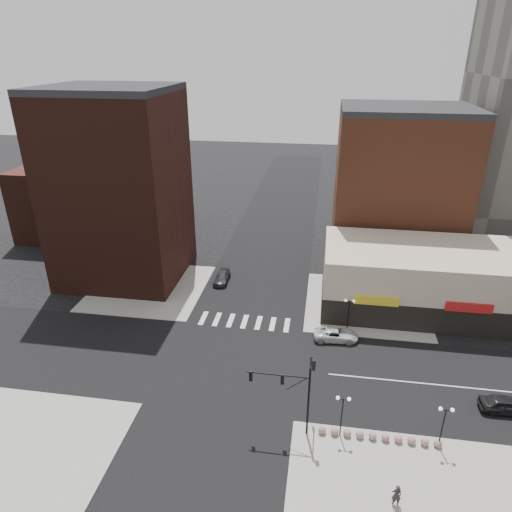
# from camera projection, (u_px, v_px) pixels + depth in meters

# --- Properties ---
(ground) EXTENTS (240.00, 240.00, 0.00)m
(ground) POSITION_uv_depth(u_px,v_px,m) (232.00, 365.00, 47.43)
(ground) COLOR black
(ground) RESTS_ON ground
(road_ew) EXTENTS (200.00, 14.00, 0.02)m
(road_ew) POSITION_uv_depth(u_px,v_px,m) (232.00, 364.00, 47.43)
(road_ew) COLOR black
(road_ew) RESTS_ON ground
(road_ns) EXTENTS (14.00, 200.00, 0.02)m
(road_ns) POSITION_uv_depth(u_px,v_px,m) (232.00, 364.00, 47.43)
(road_ns) COLOR black
(road_ns) RESTS_ON ground
(sidewalk_nw) EXTENTS (15.00, 15.00, 0.12)m
(sidewalk_nw) POSITION_uv_depth(u_px,v_px,m) (149.00, 288.00, 62.44)
(sidewalk_nw) COLOR gray
(sidewalk_nw) RESTS_ON ground
(sidewalk_ne) EXTENTS (15.00, 15.00, 0.12)m
(sidewalk_ne) POSITION_uv_depth(u_px,v_px,m) (365.00, 304.00, 58.40)
(sidewalk_ne) COLOR gray
(sidewalk_ne) RESTS_ON ground
(sidewalk_se) EXTENTS (18.00, 14.00, 0.12)m
(sidewalk_se) POSITION_uv_depth(u_px,v_px,m) (411.00, 508.00, 32.61)
(sidewalk_se) COLOR gray
(sidewalk_se) RESTS_ON ground
(sidewalk_sw) EXTENTS (15.00, 15.00, 0.12)m
(sidewalk_sw) POSITION_uv_depth(u_px,v_px,m) (17.00, 460.00, 36.41)
(sidewalk_sw) COLOR gray
(sidewalk_sw) RESTS_ON ground
(building_nw) EXTENTS (16.00, 15.00, 25.00)m
(building_nw) POSITION_uv_depth(u_px,v_px,m) (119.00, 190.00, 61.45)
(building_nw) COLOR #341710
(building_nw) RESTS_ON ground
(building_nw_low) EXTENTS (20.00, 18.00, 12.00)m
(building_nw_low) POSITION_uv_depth(u_px,v_px,m) (91.00, 198.00, 79.89)
(building_nw_low) COLOR #341710
(building_nw_low) RESTS_ON ground
(building_ne_midrise) EXTENTS (18.00, 15.00, 22.00)m
(building_ne_midrise) POSITION_uv_depth(u_px,v_px,m) (398.00, 190.00, 66.66)
(building_ne_midrise) COLOR brown
(building_ne_midrise) RESTS_ON ground
(building_ne_row) EXTENTS (24.20, 12.20, 8.00)m
(building_ne_row) POSITION_uv_depth(u_px,v_px,m) (421.00, 284.00, 56.59)
(building_ne_row) COLOR #BCAD95
(building_ne_row) RESTS_ON ground
(traffic_signal) EXTENTS (5.59, 3.09, 7.77)m
(traffic_signal) POSITION_uv_depth(u_px,v_px,m) (298.00, 384.00, 37.32)
(traffic_signal) COLOR black
(traffic_signal) RESTS_ON ground
(street_lamp_se_a) EXTENTS (1.22, 0.32, 4.16)m
(street_lamp_se_a) POSITION_uv_depth(u_px,v_px,m) (343.00, 406.00, 37.34)
(street_lamp_se_a) COLOR black
(street_lamp_se_a) RESTS_ON sidewalk_se
(street_lamp_se_b) EXTENTS (1.22, 0.32, 4.16)m
(street_lamp_se_b) POSITION_uv_depth(u_px,v_px,m) (445.00, 417.00, 36.23)
(street_lamp_se_b) COLOR black
(street_lamp_se_b) RESTS_ON sidewalk_se
(street_lamp_ne) EXTENTS (1.22, 0.32, 4.16)m
(street_lamp_ne) POSITION_uv_depth(u_px,v_px,m) (349.00, 307.00, 51.57)
(street_lamp_ne) COLOR black
(street_lamp_ne) RESTS_ON sidewalk_ne
(bollard_row) EXTENTS (10.12, 0.67, 0.67)m
(bollard_row) POSITION_uv_depth(u_px,v_px,m) (379.00, 437.00, 38.08)
(bollard_row) COLOR #86665C
(bollard_row) RESTS_ON sidewalk_se
(white_suv) EXTENTS (5.12, 2.65, 1.38)m
(white_suv) POSITION_uv_depth(u_px,v_px,m) (336.00, 334.00, 51.21)
(white_suv) COLOR silver
(white_suv) RESTS_ON ground
(dark_sedan_east) EXTENTS (4.65, 1.90, 1.58)m
(dark_sedan_east) POSITION_uv_depth(u_px,v_px,m) (506.00, 405.00, 41.01)
(dark_sedan_east) COLOR black
(dark_sedan_east) RESTS_ON ground
(dark_sedan_north) EXTENTS (1.90, 4.60, 1.33)m
(dark_sedan_north) POSITION_uv_depth(u_px,v_px,m) (222.00, 278.00, 63.84)
(dark_sedan_north) COLOR black
(dark_sedan_north) RESTS_ON ground
(pedestrian) EXTENTS (0.70, 0.48, 1.87)m
(pedestrian) POSITION_uv_depth(u_px,v_px,m) (396.00, 495.00, 32.45)
(pedestrian) COLOR #262429
(pedestrian) RESTS_ON sidewalk_se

